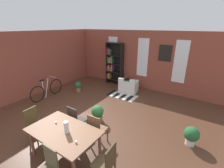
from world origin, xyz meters
TOP-DOWN VIEW (x-y plane):
  - ground_plane at (0.00, 0.00)m, footprint 11.52×11.52m
  - back_wall_brick at (0.00, 4.49)m, footprint 8.46×0.12m
  - left_wall_brick at (-3.79, 0.00)m, footprint 0.12×9.86m
  - window_pane_0 at (-1.74, 4.42)m, footprint 0.55×0.02m
  - window_pane_1 at (0.00, 4.42)m, footprint 0.55×0.02m
  - window_pane_2 at (1.74, 4.42)m, footprint 0.55×0.02m
  - dining_table at (0.35, -0.85)m, footprint 1.67×1.01m
  - vase_on_table at (0.48, -0.85)m, footprint 0.11×0.11m
  - tealight_candle_0 at (-0.03, -0.77)m, footprint 0.04×0.04m
  - tealight_candle_1 at (0.90, -0.98)m, footprint 0.04×0.04m
  - tealight_candle_2 at (0.32, -0.75)m, footprint 0.04×0.04m
  - dining_chair_head_left at (-0.85, -0.86)m, footprint 0.43×0.43m
  - dining_chair_head_right at (1.56, -0.85)m, footprint 0.42×0.42m
  - dining_chair_far_left at (-0.02, -0.12)m, footprint 0.41×0.41m
  - dining_chair_far_right at (0.73, -0.12)m, footprint 0.42×0.42m
  - bookshelf_tall at (-1.57, 4.23)m, footprint 0.95×0.33m
  - armchair_white at (-0.26, 3.54)m, footprint 0.93×0.93m
  - bicycle_second at (-3.03, 1.02)m, footprint 0.44×1.72m
  - potted_plant_by_shelf at (0.05, 0.77)m, footprint 0.40×0.40m
  - potted_plant_corner at (2.83, 1.29)m, footprint 0.40×0.40m
  - potted_plant_window at (-2.35, 2.25)m, footprint 0.31×0.31m
  - striped_rug at (-0.30, 3.01)m, footprint 1.34×0.74m
  - framed_picture at (1.05, 4.42)m, footprint 0.56×0.03m

SIDE VIEW (x-z plane):
  - ground_plane at x=0.00m, z-range 0.00..0.00m
  - striped_rug at x=-0.30m, z-range 0.00..0.01m
  - potted_plant_window at x=-2.35m, z-range 0.03..0.51m
  - armchair_white at x=-0.26m, z-range -0.10..0.65m
  - potted_plant_corner at x=2.83m, z-range 0.04..0.58m
  - potted_plant_by_shelf at x=0.05m, z-range 0.02..0.60m
  - bicycle_second at x=-3.03m, z-range -0.10..0.80m
  - dining_chair_head_left at x=-0.85m, z-range 0.04..0.99m
  - dining_chair_head_right at x=1.56m, z-range 0.04..0.99m
  - dining_chair_far_left at x=-0.02m, z-range 0.04..0.99m
  - dining_chair_far_right at x=0.73m, z-range 0.04..0.99m
  - dining_table at x=0.35m, z-range 0.30..1.07m
  - tealight_candle_1 at x=0.90m, z-range 0.77..0.82m
  - tealight_candle_2 at x=0.32m, z-range 0.77..0.82m
  - tealight_candle_0 at x=-0.03m, z-range 0.77..0.82m
  - vase_on_table at x=0.48m, z-range 0.77..1.05m
  - bookshelf_tall at x=-1.57m, z-range 0.00..2.22m
  - back_wall_brick at x=0.00m, z-range 0.00..2.84m
  - left_wall_brick at x=-3.79m, z-range 0.00..2.84m
  - window_pane_0 at x=-1.74m, z-range 0.64..2.48m
  - window_pane_1 at x=0.00m, z-range 0.64..2.48m
  - window_pane_2 at x=1.74m, z-range 0.64..2.48m
  - framed_picture at x=1.05m, z-range 1.52..2.24m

